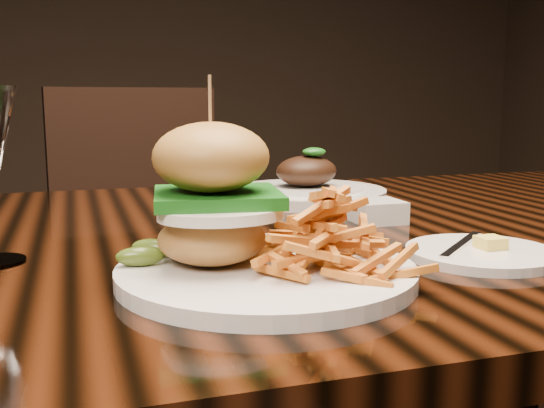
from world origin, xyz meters
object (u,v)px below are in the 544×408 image
object	(u,v)px
dining_table	(275,284)
far_dish	(306,189)
burger_plate	(262,227)
chair_far	(146,243)

from	to	relation	value
dining_table	far_dish	distance (m)	0.27
dining_table	burger_plate	size ratio (longest dim) A/B	5.62
burger_plate	chair_far	xyz separation A→B (m)	(0.01, 1.12, -0.26)
burger_plate	chair_far	distance (m)	1.15
dining_table	chair_far	distance (m)	0.90
far_dish	chair_far	world-z (taller)	chair_far
dining_table	burger_plate	xyz separation A→B (m)	(-0.09, -0.23, 0.13)
dining_table	far_dish	world-z (taller)	far_dish
far_dish	burger_plate	bearing A→B (deg)	-115.32
burger_plate	far_dish	xyz separation A→B (m)	(0.21, 0.45, -0.03)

